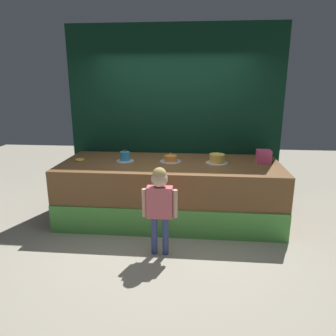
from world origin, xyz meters
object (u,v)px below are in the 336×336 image
object	(u,v)px
donut	(80,160)
cake_left	(125,157)
cake_right	(217,159)
pink_box	(264,156)
cake_center	(171,159)
child_figure	(160,199)

from	to	relation	value
donut	cake_left	xyz separation A→B (m)	(0.69, 0.05, 0.05)
cake_right	pink_box	bearing A→B (deg)	7.16
pink_box	cake_center	bearing A→B (deg)	-177.21
child_figure	donut	bearing A→B (deg)	142.06
child_figure	cake_left	xyz separation A→B (m)	(-0.66, 1.10, 0.24)
pink_box	child_figure	bearing A→B (deg)	-139.52
donut	child_figure	bearing A→B (deg)	-37.94
cake_left	child_figure	bearing A→B (deg)	-59.25
donut	cake_left	size ratio (longest dim) A/B	0.53
cake_right	cake_left	bearing A→B (deg)	-179.42
donut	cake_right	bearing A→B (deg)	1.90
child_figure	donut	xyz separation A→B (m)	(-1.35, 1.05, 0.19)
child_figure	cake_left	bearing A→B (deg)	120.75
child_figure	cake_right	size ratio (longest dim) A/B	3.36
donut	cake_left	distance (m)	0.69
cake_left	cake_right	world-z (taller)	cake_left
cake_center	cake_right	xyz separation A→B (m)	(0.69, -0.02, 0.02)
pink_box	cake_left	size ratio (longest dim) A/B	0.75
child_figure	pink_box	size ratio (longest dim) A/B	5.45
child_figure	cake_left	world-z (taller)	child_figure
child_figure	cake_left	size ratio (longest dim) A/B	4.10
cake_left	cake_right	distance (m)	1.38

